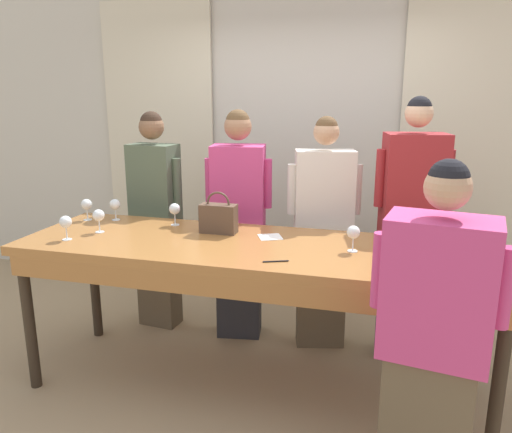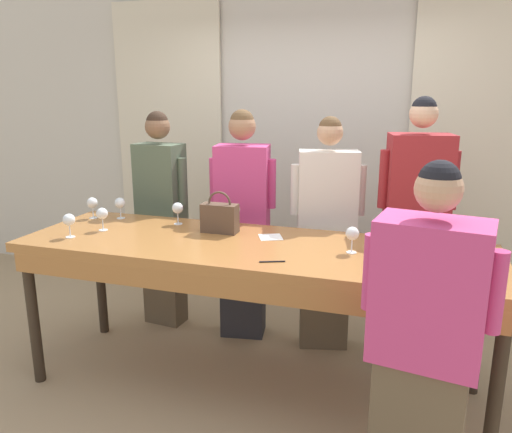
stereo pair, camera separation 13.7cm
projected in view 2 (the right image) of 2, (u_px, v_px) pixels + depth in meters
The scene contains 21 objects.
ground_plane at pixel (252, 385), 3.27m from camera, with size 18.00×18.00×0.00m, color tan.
wall_back at pixel (311, 145), 4.52m from camera, with size 12.00×0.06×2.80m.
curtain_panel_left at pixel (170, 147), 4.88m from camera, with size 1.09×0.03×2.69m.
curtain_panel_right at pixel (476, 158), 4.07m from camera, with size 1.09×0.03×2.69m.
tasting_bar at pixel (250, 258), 3.03m from camera, with size 2.89×0.88×0.98m.
wine_bottle at pixel (452, 257), 2.44m from camera, with size 0.09×0.09×0.32m.
handbag at pixel (220, 217), 3.26m from camera, with size 0.24×0.10×0.27m.
wine_glass_front_left at pixel (352, 234), 2.84m from camera, with size 0.08×0.08×0.15m.
wine_glass_front_mid at pixel (92, 203), 3.61m from camera, with size 0.08×0.08×0.15m.
wine_glass_front_right at pixel (235, 210), 3.42m from camera, with size 0.08×0.08×0.15m.
wine_glass_center_left at pixel (178, 209), 3.45m from camera, with size 0.08×0.08×0.15m.
wine_glass_center_mid at pixel (69, 220), 3.14m from camera, with size 0.08×0.08×0.15m.
wine_glass_center_right at pixel (102, 214), 3.30m from camera, with size 0.08×0.08×0.15m.
wine_glass_back_left at pixel (120, 204), 3.61m from camera, with size 0.08×0.08×0.15m.
napkin at pixel (271, 237), 3.16m from camera, with size 0.19×0.19×0.00m.
pen at pixel (272, 262), 2.71m from camera, with size 0.13×0.06×0.01m.
guest_olive_jacket at pixel (162, 217), 3.98m from camera, with size 0.48×0.26×1.73m.
guest_pink_top at pixel (243, 225), 3.78m from camera, with size 0.50×0.32×1.75m.
guest_cream_sweater at pixel (326, 234), 3.59m from camera, with size 0.53×0.30×1.71m.
guest_striped_shirt at pixel (414, 233), 3.40m from camera, with size 0.52×0.34×1.85m.
host_pouring at pixel (424, 351), 2.11m from camera, with size 0.56×0.34×1.62m.
Camera 2 is at (0.91, -2.75, 1.88)m, focal length 35.00 mm.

